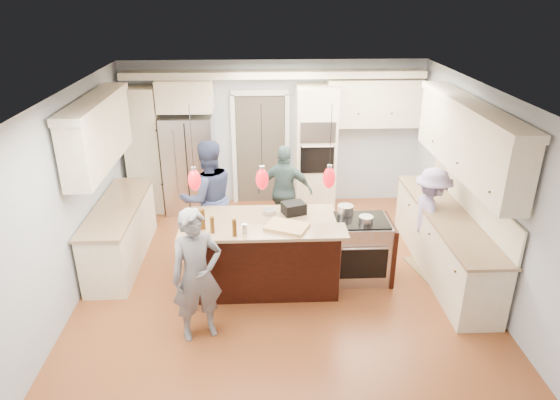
# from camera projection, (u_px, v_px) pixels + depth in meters

# --- Properties ---
(ground_plane) EXTENTS (6.00, 6.00, 0.00)m
(ground_plane) POSITION_uv_depth(u_px,v_px,m) (281.00, 284.00, 7.11)
(ground_plane) COLOR #9D572B
(ground_plane) RESTS_ON ground
(room_shell) EXTENTS (5.54, 6.04, 2.72)m
(room_shell) POSITION_uv_depth(u_px,v_px,m) (281.00, 163.00, 6.38)
(room_shell) COLOR #B2BCC6
(room_shell) RESTS_ON ground
(refrigerator) EXTENTS (0.90, 0.70, 1.80)m
(refrigerator) POSITION_uv_depth(u_px,v_px,m) (190.00, 164.00, 9.11)
(refrigerator) COLOR #B7B7BC
(refrigerator) RESTS_ON ground
(oven_column) EXTENTS (0.72, 0.69, 2.30)m
(oven_column) POSITION_uv_depth(u_px,v_px,m) (315.00, 149.00, 9.12)
(oven_column) COLOR #FAEFCB
(oven_column) RESTS_ON ground
(back_upper_cabinets) EXTENTS (5.30, 0.61, 2.54)m
(back_upper_cabinets) POSITION_uv_depth(u_px,v_px,m) (233.00, 121.00, 8.94)
(back_upper_cabinets) COLOR #FAEFCB
(back_upper_cabinets) RESTS_ON ground
(right_counter_run) EXTENTS (0.64, 3.10, 2.51)m
(right_counter_run) POSITION_uv_depth(u_px,v_px,m) (452.00, 205.00, 7.06)
(right_counter_run) COLOR #FAEFCB
(right_counter_run) RESTS_ON ground
(left_cabinets) EXTENTS (0.64, 2.30, 2.51)m
(left_cabinets) POSITION_uv_depth(u_px,v_px,m) (113.00, 197.00, 7.32)
(left_cabinets) COLOR #FAEFCB
(left_cabinets) RESTS_ON ground
(kitchen_island) EXTENTS (2.10, 1.46, 1.12)m
(kitchen_island) POSITION_uv_depth(u_px,v_px,m) (263.00, 252.00, 6.97)
(kitchen_island) COLOR black
(kitchen_island) RESTS_ON ground
(island_range) EXTENTS (0.82, 0.71, 0.92)m
(island_range) POSITION_uv_depth(u_px,v_px,m) (362.00, 249.00, 7.11)
(island_range) COLOR #B7B7BC
(island_range) RESTS_ON ground
(pendant_lights) EXTENTS (1.75, 0.15, 1.03)m
(pendant_lights) POSITION_uv_depth(u_px,v_px,m) (262.00, 179.00, 5.91)
(pendant_lights) COLOR black
(pendant_lights) RESTS_ON ground
(person_bar_end) EXTENTS (0.70, 0.58, 1.66)m
(person_bar_end) POSITION_uv_depth(u_px,v_px,m) (197.00, 276.00, 5.77)
(person_bar_end) COLOR slate
(person_bar_end) RESTS_ON ground
(person_far_left) EXTENTS (1.08, 0.97, 1.83)m
(person_far_left) POSITION_uv_depth(u_px,v_px,m) (208.00, 198.00, 7.64)
(person_far_left) COLOR navy
(person_far_left) RESTS_ON ground
(person_far_right) EXTENTS (0.96, 0.54, 1.56)m
(person_far_right) POSITION_uv_depth(u_px,v_px,m) (285.00, 191.00, 8.24)
(person_far_right) COLOR #45605F
(person_far_right) RESTS_ON ground
(person_range_side) EXTENTS (0.63, 1.01, 1.50)m
(person_range_side) POSITION_uv_depth(u_px,v_px,m) (430.00, 216.00, 7.42)
(person_range_side) COLOR #9D8EC0
(person_range_side) RESTS_ON ground
(floor_rug) EXTENTS (0.94, 1.20, 0.01)m
(floor_rug) POSITION_uv_depth(u_px,v_px,m) (442.00, 272.00, 7.37)
(floor_rug) COLOR #8F784E
(floor_rug) RESTS_ON ground
(water_bottle) EXTENTS (0.08, 0.08, 0.32)m
(water_bottle) POSITION_uv_depth(u_px,v_px,m) (195.00, 221.00, 6.06)
(water_bottle) COLOR silver
(water_bottle) RESTS_ON kitchen_island
(beer_bottle_a) EXTENTS (0.07, 0.07, 0.26)m
(beer_bottle_a) POSITION_uv_depth(u_px,v_px,m) (203.00, 219.00, 6.17)
(beer_bottle_a) COLOR #4B2C0D
(beer_bottle_a) RESTS_ON kitchen_island
(beer_bottle_b) EXTENTS (0.06, 0.06, 0.22)m
(beer_bottle_b) POSITION_uv_depth(u_px,v_px,m) (234.00, 228.00, 6.00)
(beer_bottle_b) COLOR #4B2C0D
(beer_bottle_b) RESTS_ON kitchen_island
(beer_bottle_c) EXTENTS (0.07, 0.07, 0.21)m
(beer_bottle_c) POSITION_uv_depth(u_px,v_px,m) (212.00, 225.00, 6.08)
(beer_bottle_c) COLOR #4B2C0D
(beer_bottle_c) RESTS_ON kitchen_island
(drink_can) EXTENTS (0.08, 0.08, 0.12)m
(drink_can) POSITION_uv_depth(u_px,v_px,m) (245.00, 229.00, 6.09)
(drink_can) COLOR #B7B7BC
(drink_can) RESTS_ON kitchen_island
(cutting_board) EXTENTS (0.60, 0.53, 0.04)m
(cutting_board) POSITION_uv_depth(u_px,v_px,m) (287.00, 227.00, 6.23)
(cutting_board) COLOR tan
(cutting_board) RESTS_ON kitchen_island
(pot_large) EXTENTS (0.23, 0.23, 0.13)m
(pot_large) POSITION_uv_depth(u_px,v_px,m) (345.00, 210.00, 7.07)
(pot_large) COLOR #B7B7BC
(pot_large) RESTS_ON island_range
(pot_small) EXTENTS (0.20, 0.20, 0.10)m
(pot_small) POSITION_uv_depth(u_px,v_px,m) (366.00, 220.00, 6.81)
(pot_small) COLOR #B7B7BC
(pot_small) RESTS_ON island_range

